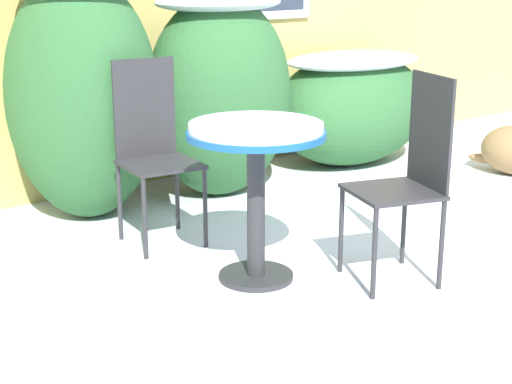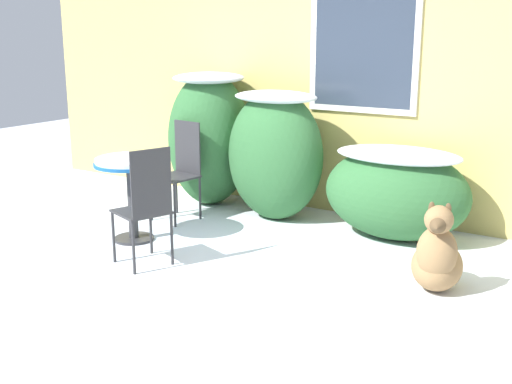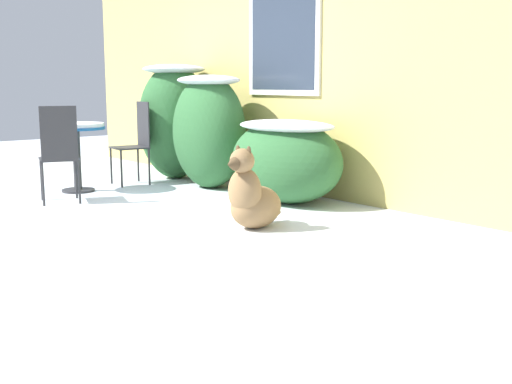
{
  "view_description": "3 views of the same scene",
  "coord_description": "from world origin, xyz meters",
  "px_view_note": "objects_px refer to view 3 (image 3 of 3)",
  "views": [
    {
      "loc": [
        -3.34,
        -2.41,
        1.46
      ],
      "look_at": [
        -1.15,
        0.33,
        0.43
      ],
      "focal_mm": 55.0,
      "sensor_mm": 36.0,
      "label": 1
    },
    {
      "loc": [
        2.77,
        -3.77,
        1.87
      ],
      "look_at": [
        0.0,
        0.6,
        0.55
      ],
      "focal_mm": 45.0,
      "sensor_mm": 36.0,
      "label": 2
    },
    {
      "loc": [
        5.55,
        -2.69,
        1.2
      ],
      "look_at": [
        1.52,
        0.69,
        0.3
      ],
      "focal_mm": 45.0,
      "sensor_mm": 36.0,
      "label": 3
    }
  ],
  "objects_px": {
    "patio_table": "(76,137)",
    "patio_chair_far_side": "(59,151)",
    "patio_chair_near_table": "(136,140)",
    "dog": "(252,199)"
  },
  "relations": [
    {
      "from": "patio_chair_far_side",
      "to": "patio_table",
      "type": "bearing_deg",
      "value": -108.63
    },
    {
      "from": "patio_chair_near_table",
      "to": "dog",
      "type": "distance_m",
      "value": 2.81
    },
    {
      "from": "patio_table",
      "to": "patio_chair_far_side",
      "type": "relative_size",
      "value": 0.78
    },
    {
      "from": "patio_chair_near_table",
      "to": "patio_chair_far_side",
      "type": "height_order",
      "value": "same"
    },
    {
      "from": "patio_chair_far_side",
      "to": "dog",
      "type": "relative_size",
      "value": 1.35
    },
    {
      "from": "patio_table",
      "to": "patio_chair_far_side",
      "type": "bearing_deg",
      "value": -37.94
    },
    {
      "from": "patio_chair_near_table",
      "to": "patio_chair_far_side",
      "type": "relative_size",
      "value": 1.0
    },
    {
      "from": "patio_table",
      "to": "patio_chair_near_table",
      "type": "xyz_separation_m",
      "value": [
        -0.07,
        0.78,
        -0.09
      ]
    },
    {
      "from": "patio_chair_near_table",
      "to": "dog",
      "type": "relative_size",
      "value": 1.35
    },
    {
      "from": "patio_table",
      "to": "dog",
      "type": "relative_size",
      "value": 1.05
    }
  ]
}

